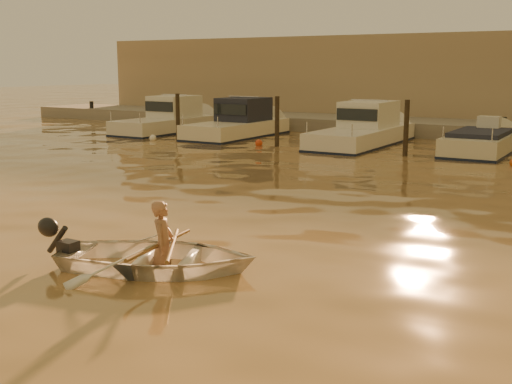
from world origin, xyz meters
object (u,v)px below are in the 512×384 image
Objects in this scene: moored_boat_1 at (237,123)px; moored_boat_2 at (362,130)px; person at (163,245)px; waterfront_building at (491,81)px; dinghy at (158,257)px; moored_boat_0 at (167,119)px; moored_boat_3 at (482,147)px.

moored_boat_1 is 0.89× the size of moored_boat_2.
waterfront_building is at bearing -20.59° from person.
dinghy is at bearing -88.55° from waterfront_building.
dinghy is 17.47m from moored_boat_2.
person is at bearing -51.26° from moored_boat_0.
moored_boat_1 is at bearing -128.78° from waterfront_building.
moored_boat_0 reaches higher than dinghy.
dinghy is 0.47× the size of moored_boat_1.
moored_boat_1 is at bearing 180.00° from moored_boat_3.
moored_boat_1 is (4.06, 0.00, 0.00)m from moored_boat_0.
moored_boat_3 is at bearing 0.00° from moored_boat_1.
person reaches higher than dinghy.
waterfront_building reaches higher than moored_boat_2.
moored_boat_3 is (4.74, 0.00, -0.40)m from moored_boat_2.
moored_boat_0 is 4.06m from moored_boat_1.
waterfront_building is (8.84, 11.00, 1.77)m from moored_boat_1.
moored_boat_2 reaches higher than person.
moored_boat_3 is at bearing -79.72° from waterfront_building.
moored_boat_0 reaches higher than person.
moored_boat_0 reaches higher than moored_boat_3.
moored_boat_1 reaches higher than dinghy.
person is 0.03× the size of waterfront_building.
moored_boat_0 is (-13.61, 17.12, 0.42)m from dinghy.
moored_boat_2 is at bearing -104.02° from waterfront_building.
person is 28.16m from waterfront_building.
moored_boat_3 is at bearing -26.22° from person.
waterfront_building reaches higher than moored_boat_3.
moored_boat_2 is at bearing -10.81° from dinghy.
dinghy is 2.22× the size of person.
waterfront_building is at bearing 40.46° from moored_boat_0.
waterfront_building reaches higher than moored_boat_0.
person is 19.62m from moored_boat_1.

